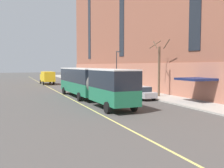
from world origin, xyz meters
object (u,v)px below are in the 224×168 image
Objects in this scene: box_truck at (47,77)px; parked_car_silver_3 at (141,93)px; street_tree_mid_block at (159,67)px; parked_car_navy_1 at (100,85)px; city_bus at (90,82)px; parked_car_red_0 at (81,81)px; street_lamp at (117,66)px.

parked_car_silver_3 is at bearing -76.68° from box_truck.
parked_car_navy_1 is at bearing 102.97° from street_tree_mid_block.
city_bus is 3.99× the size of parked_car_red_0.
parked_car_red_0 is 0.68× the size of street_tree_mid_block.
street_tree_mid_block is (3.13, -13.58, 3.02)m from parked_car_navy_1.
parked_car_red_0 is at bearing 90.09° from parked_car_navy_1.
city_bus reaches higher than parked_car_silver_3.
street_tree_mid_block reaches higher than box_truck.
parked_car_navy_1 is at bearing -65.37° from box_truck.
street_lamp is (7.73, 10.36, 1.87)m from city_bus.
box_truck is (-6.91, 29.20, 0.80)m from parked_car_silver_3.
city_bus is at bearing 170.90° from parked_car_silver_3.
parked_car_silver_3 is at bearing -89.67° from parked_car_red_0.
street_lamp is (8.59, -17.87, 2.43)m from box_truck.
parked_car_navy_1 is 0.73× the size of street_lamp.
street_tree_mid_block is (9.90, -28.36, 2.22)m from box_truck.
parked_car_silver_3 is 0.66× the size of box_truck.
street_tree_mid_block is (3.15, -25.80, 3.02)m from parked_car_red_0.
parked_car_red_0 is at bearing 90.33° from parked_car_silver_3.
street_tree_mid_block is at bearing -82.83° from street_lamp.
street_tree_mid_block is at bearing -83.05° from parked_car_red_0.
parked_car_navy_1 is at bearing 90.54° from parked_car_silver_3.
street_lamp is at bearing 97.17° from street_tree_mid_block.
street_tree_mid_block is at bearing 15.82° from parked_car_silver_3.
box_truck is 19.98m from street_lamp.
street_lamp is at bearing -83.20° from parked_car_red_0.
parked_car_silver_3 is at bearing -164.18° from street_tree_mid_block.
street_lamp reaches higher than parked_car_navy_1.
parked_car_navy_1 is 14.42m from parked_car_silver_3.
parked_car_silver_3 is 4.34m from street_tree_mid_block.
parked_car_red_0 and parked_car_navy_1 have the same top height.
city_bus is 4.23× the size of parked_car_navy_1.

